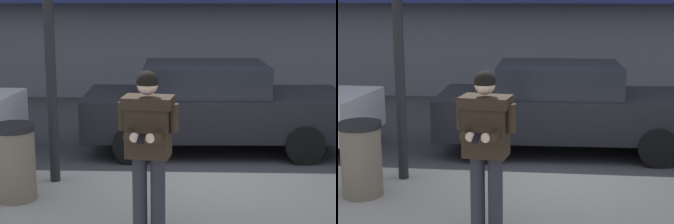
# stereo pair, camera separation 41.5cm
# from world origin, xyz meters

# --- Properties ---
(ground_plane) EXTENTS (80.00, 80.00, 0.00)m
(ground_plane) POSITION_xyz_m (0.00, 0.00, 0.00)
(ground_plane) COLOR #333338
(curb_paint_line) EXTENTS (28.00, 0.12, 0.01)m
(curb_paint_line) POSITION_xyz_m (1.00, 0.05, 0.00)
(curb_paint_line) COLOR silver
(curb_paint_line) RESTS_ON ground
(parked_sedan_mid) EXTENTS (4.56, 2.04, 1.54)m
(parked_sedan_mid) POSITION_xyz_m (0.12, 1.55, 0.79)
(parked_sedan_mid) COLOR black
(parked_sedan_mid) RESTS_ON ground
(man_texting_on_phone) EXTENTS (0.64, 0.62, 1.81)m
(man_texting_on_phone) POSITION_xyz_m (-0.72, -2.38, 1.25)
(man_texting_on_phone) COLOR #23232B
(man_texting_on_phone) RESTS_ON sidewalk
(trash_bin) EXTENTS (0.55, 0.55, 0.98)m
(trash_bin) POSITION_xyz_m (-2.49, -1.38, 0.63)
(trash_bin) COLOR #665B4C
(trash_bin) RESTS_ON sidewalk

